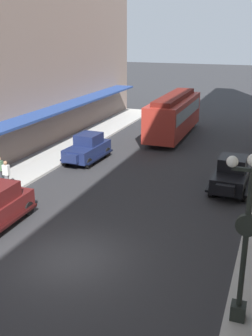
% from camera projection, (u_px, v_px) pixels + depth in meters
% --- Properties ---
extents(ground_plane, '(200.00, 200.00, 0.00)m').
position_uv_depth(ground_plane, '(71.00, 259.00, 15.62)').
color(ground_plane, '#2D2D30').
extents(parked_car_1, '(2.28, 4.31, 1.84)m').
position_uv_depth(parked_car_1, '(87.00, 147.00, 27.10)').
color(parked_car_1, '#19234C').
rests_on(parked_car_1, ground).
extents(parked_car_2, '(2.22, 4.29, 1.84)m').
position_uv_depth(parked_car_2, '(232.00, 174.00, 22.13)').
color(parked_car_2, black).
rests_on(parked_car_2, ground).
extents(streetcar, '(2.62, 9.63, 3.46)m').
position_uv_depth(streetcar, '(174.00, 114.00, 33.26)').
color(streetcar, '#A52D23').
rests_on(streetcar, ground).
extents(lamp_post_with_clock, '(1.42, 0.44, 5.16)m').
position_uv_depth(lamp_post_with_clock, '(246.00, 234.00, 11.26)').
color(lamp_post_with_clock, black).
rests_on(lamp_post_with_clock, sidewalk_right).
extents(pedestrian_0, '(0.36, 0.24, 1.64)m').
position_uv_depth(pedestrian_0, '(0.00, 170.00, 22.48)').
color(pedestrian_0, '#2D2D33').
rests_on(pedestrian_0, sidewalk_left).
extents(pedestrian_1, '(0.36, 0.24, 1.64)m').
position_uv_depth(pedestrian_1, '(7.00, 175.00, 21.77)').
color(pedestrian_1, slate).
rests_on(pedestrian_1, sidewalk_left).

